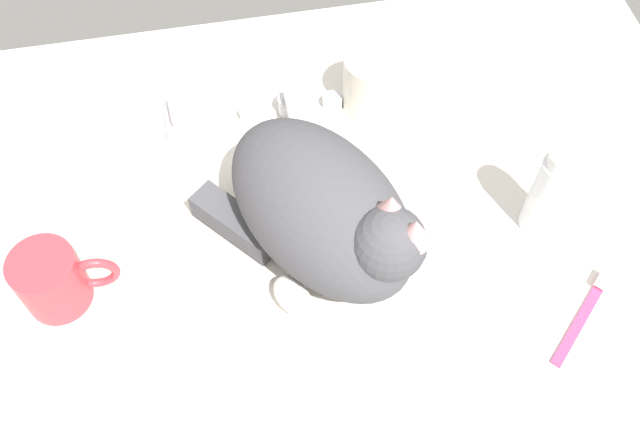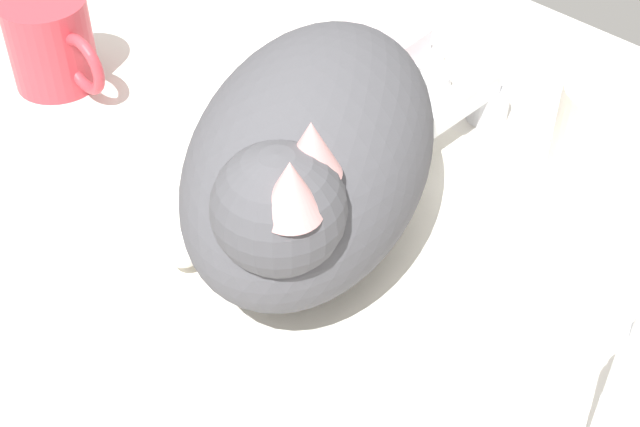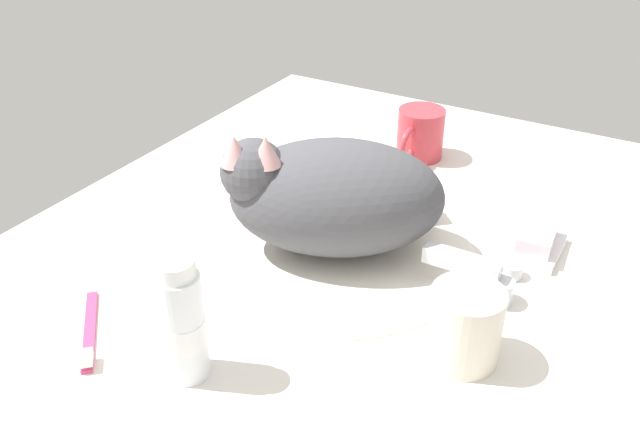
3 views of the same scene
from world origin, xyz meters
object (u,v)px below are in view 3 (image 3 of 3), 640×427
cat (330,195)px  coffee_mug (420,134)px  faucet (485,282)px  toothbrush (89,333)px  toothpaste_bottle (183,323)px  rinse_cup (465,326)px  soap_bar (537,237)px

cat → coffee_mug: (-31.40, -0.75, -4.13)cm
faucet → toothbrush: faucet is taller
faucet → cat: 21.49cm
toothpaste_bottle → toothbrush: size_ratio=1.30×
cat → toothpaste_bottle: size_ratio=2.25×
cat → coffee_mug: bearing=-178.6°
rinse_cup → toothbrush: (17.32, -36.30, -3.71)cm
coffee_mug → rinse_cup: 47.78cm
soap_bar → toothpaste_bottle: (39.83, -24.84, 4.19)cm
cat → soap_bar: size_ratio=4.30×
coffee_mug → rinse_cup: rinse_cup is taller
coffee_mug → soap_bar: bearing=52.8°
cat → rinse_cup: cat is taller
faucet → coffee_mug: bearing=-145.5°
faucet → rinse_cup: (11.00, 1.27, 2.01)cm
coffee_mug → soap_bar: size_ratio=1.59×
cat → rinse_cup: 24.69cm
rinse_cup → faucet: bearing=-173.4°
soap_bar → toothbrush: size_ratio=0.68×
soap_bar → toothpaste_bottle: bearing=-32.0°
faucet → toothpaste_bottle: 35.20cm
coffee_mug → soap_bar: 30.41cm
toothpaste_bottle → rinse_cup: bearing=124.6°
cat → soap_bar: bearing=119.1°
cat → soap_bar: 27.47cm
rinse_cup → soap_bar: bearing=176.3°
coffee_mug → toothbrush: coffee_mug is taller
toothbrush → cat: bearing=152.8°
toothpaste_bottle → toothbrush: bearing=-84.7°
soap_bar → toothbrush: bearing=-42.7°
faucet → cat: (0.33, -20.64, 6.00)cm
cat → coffee_mug: cat is taller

